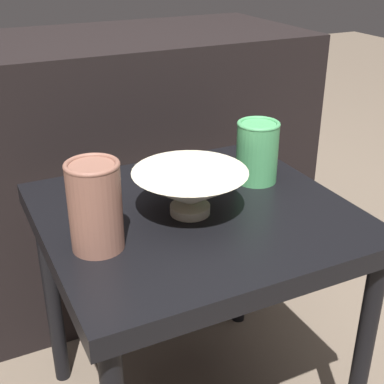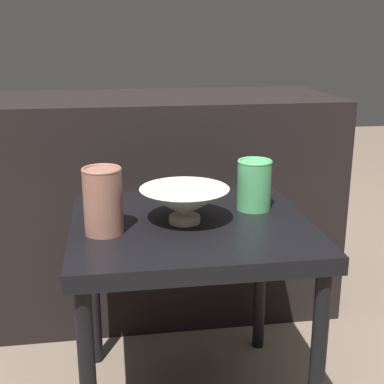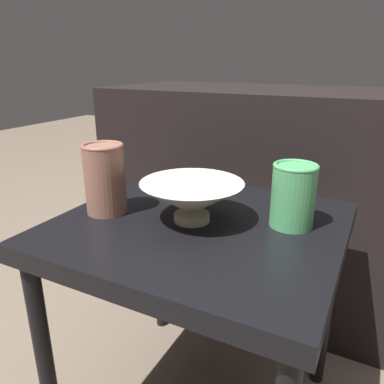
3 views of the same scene
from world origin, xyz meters
name	(u,v)px [view 1 (image 1 of 3)]	position (x,y,z in m)	size (l,w,h in m)	color
table	(196,238)	(0.00, 0.00, 0.46)	(0.58, 0.54, 0.52)	black
couch_backdrop	(105,168)	(0.00, 0.60, 0.38)	(1.16, 0.50, 0.75)	black
bowl	(190,189)	(-0.02, -0.01, 0.57)	(0.22, 0.22, 0.09)	beige
vase_textured_left	(95,205)	(-0.21, -0.05, 0.60)	(0.09, 0.09, 0.15)	brown
vase_colorful_right	(257,151)	(0.18, 0.07, 0.59)	(0.09, 0.09, 0.13)	#47995B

